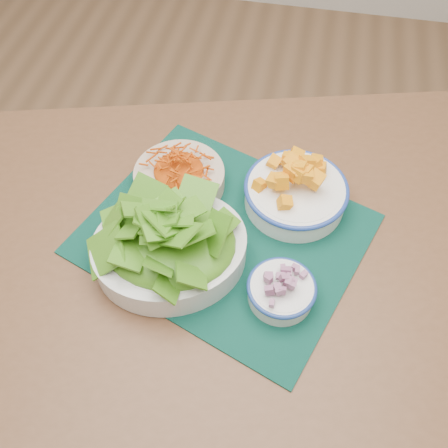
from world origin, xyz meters
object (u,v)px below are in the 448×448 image
at_px(table, 244,267).
at_px(onion_bowl, 282,289).
at_px(carrot_bowl, 179,174).
at_px(placemat, 224,234).
at_px(lettuce_bowl, 169,241).
at_px(squash_bowl, 296,188).

xyz_separation_m(table, onion_bowl, (0.08, -0.11, 0.13)).
xyz_separation_m(carrot_bowl, onion_bowl, (0.24, -0.22, -0.00)).
relative_size(placemat, onion_bowl, 3.73).
relative_size(placemat, lettuce_bowl, 1.44).
height_order(placemat, squash_bowl, squash_bowl).
relative_size(squash_bowl, lettuce_bowl, 0.73).
bearing_deg(onion_bowl, table, 126.88).
bearing_deg(squash_bowl, carrot_bowl, 180.00).
relative_size(carrot_bowl, lettuce_bowl, 0.70).
distance_m(table, onion_bowl, 0.19).
xyz_separation_m(lettuce_bowl, onion_bowl, (0.21, -0.04, -0.03)).
bearing_deg(placemat, table, 7.84).
distance_m(placemat, squash_bowl, 0.17).
height_order(carrot_bowl, squash_bowl, squash_bowl).
bearing_deg(lettuce_bowl, placemat, 19.76).
height_order(squash_bowl, onion_bowl, squash_bowl).
relative_size(table, lettuce_bowl, 4.03).
distance_m(squash_bowl, onion_bowl, 0.22).
distance_m(placemat, lettuce_bowl, 0.13).
xyz_separation_m(placemat, carrot_bowl, (-0.11, 0.10, 0.04)).
bearing_deg(onion_bowl, carrot_bowl, 137.47).
distance_m(table, squash_bowl, 0.20).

